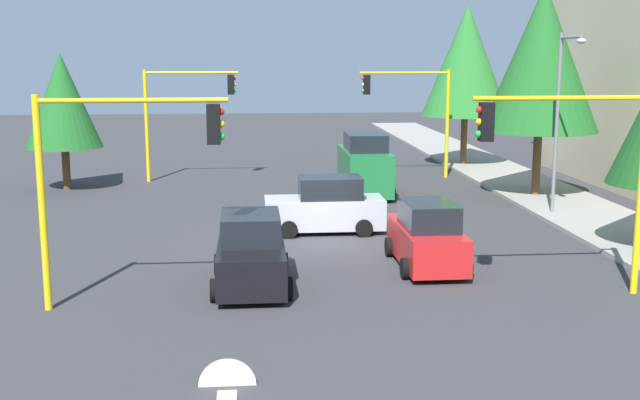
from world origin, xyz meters
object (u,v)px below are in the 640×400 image
delivery_van_green (365,166)px  car_silver (326,207)px  traffic_signal_far_right (184,103)px  traffic_signal_far_left (412,102)px  traffic_signal_near_left (573,153)px  car_black (251,254)px  traffic_signal_near_right (119,158)px  car_red (427,237)px  street_lamp_curbside (562,104)px  tree_roadside_mid (542,59)px  tree_roadside_far (466,61)px  tree_opposite_side (62,101)px

delivery_van_green → car_silver: delivery_van_green is taller
traffic_signal_far_right → traffic_signal_far_left: 11.33m
traffic_signal_near_left → car_black: size_ratio=1.30×
traffic_signal_near_right → car_silver: bearing=144.2°
car_black → car_red: bearing=106.3°
car_silver → car_red: 5.54m
street_lamp_curbside → tree_roadside_mid: size_ratio=0.77×
traffic_signal_near_left → tree_roadside_far: size_ratio=0.59×
street_lamp_curbside → car_silver: 9.83m
traffic_signal_far_right → car_red: (16.93, 8.32, -2.99)m
traffic_signal_far_left → tree_roadside_far: tree_roadside_far is taller
traffic_signal_near_right → car_silver: (-8.00, 5.77, -2.84)m
traffic_signal_near_left → car_black: 8.76m
traffic_signal_near_right → street_lamp_curbside: (-9.61, 14.83, 0.61)m
tree_roadside_far → delivery_van_green: bearing=-38.6°
street_lamp_curbside → tree_roadside_mid: (-4.39, 0.80, 1.67)m
delivery_van_green → traffic_signal_near_right: bearing=-28.2°
traffic_signal_near_left → tree_opposite_side: bearing=-137.3°
traffic_signal_far_left → street_lamp_curbside: 10.99m
traffic_signal_far_right → traffic_signal_near_left: traffic_signal_far_right is taller
traffic_signal_far_left → tree_roadside_mid: (6.00, 4.34, 2.16)m
traffic_signal_near_right → traffic_signal_near_left: bearing=90.0°
tree_roadside_far → traffic_signal_far_right: bearing=-75.2°
traffic_signal_far_left → street_lamp_curbside: (10.39, 3.54, 0.48)m
traffic_signal_far_left → car_black: bearing=-23.9°
traffic_signal_far_right → traffic_signal_far_left: (0.00, 11.33, -0.02)m
traffic_signal_far_left → car_silver: (12.00, -5.53, -2.97)m
traffic_signal_far_left → traffic_signal_near_left: bearing=-0.1°
tree_opposite_side → traffic_signal_far_left: bearing=96.8°
car_silver → tree_opposite_side: bearing=-131.9°
traffic_signal_far_left → tree_roadside_far: 5.89m
street_lamp_curbside → delivery_van_green: bearing=-131.2°
traffic_signal_near_right → delivery_van_green: traffic_signal_near_right is taller
tree_roadside_mid → tree_opposite_side: bearing=-100.8°
tree_roadside_far → car_silver: (16.00, -9.36, -4.96)m
traffic_signal_near_left → car_black: traffic_signal_near_left is taller
tree_roadside_mid → tree_roadside_far: 10.01m
street_lamp_curbside → delivery_van_green: size_ratio=1.46×
tree_roadside_far → car_black: bearing=-28.2°
car_red → traffic_signal_near_left: bearing=44.2°
traffic_signal_far_left → delivery_van_green: bearing=-33.5°
tree_roadside_far → car_black: 25.94m
street_lamp_curbside → tree_roadside_mid: 4.77m
delivery_van_green → car_silver: 7.79m
street_lamp_curbside → tree_roadside_far: bearing=178.8°
tree_opposite_side → car_red: tree_opposite_side is taller
tree_opposite_side → car_black: bearing=27.3°
traffic_signal_near_right → tree_opposite_side: size_ratio=0.84×
traffic_signal_far_right → traffic_signal_near_left: (20.00, 11.30, -0.14)m
street_lamp_curbside → car_black: bearing=-55.5°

